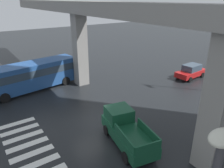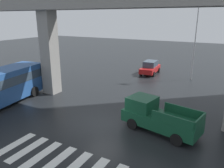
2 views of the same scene
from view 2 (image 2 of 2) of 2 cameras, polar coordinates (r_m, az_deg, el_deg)
ground_plane at (r=15.99m, az=-2.30°, el=-10.33°), size 120.00×120.00×0.00m
crosswalk_stripes at (r=12.73m, az=-14.01°, el=-18.66°), size 7.15×2.80×0.01m
elevated_overpass at (r=17.40m, az=3.75°, el=18.49°), size 56.97×2.09×9.13m
pickup_truck at (r=15.11m, az=11.40°, el=-8.19°), size 5.38×2.87×2.08m
sedan_red at (r=30.22m, az=9.82°, el=4.24°), size 2.13×4.39×1.72m
flagpole at (r=27.81m, az=21.11°, el=12.88°), size 1.16×0.12×10.24m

